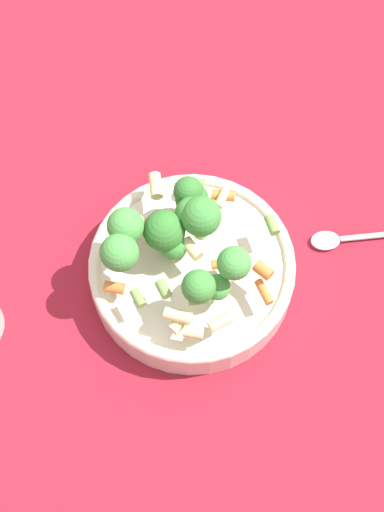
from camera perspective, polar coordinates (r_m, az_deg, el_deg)
name	(u,v)px	position (r m, az deg, el deg)	size (l,w,h in m)	color
ground_plane	(192,279)	(0.85, 0.00, -1.81)	(3.00, 3.00, 0.00)	maroon
bowl	(192,269)	(0.82, 0.00, -1.09)	(0.24, 0.24, 0.05)	beige
pasta_salad	(178,236)	(0.76, -1.12, 1.60)	(0.20, 0.20, 0.08)	#8CB766
spoon	(359,237)	(0.89, 13.21, 1.47)	(0.18, 0.10, 0.01)	silver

